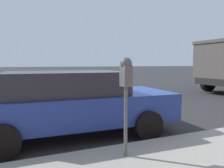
# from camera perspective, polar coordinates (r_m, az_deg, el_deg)

# --- Properties ---
(ground_plane) EXTENTS (220.00, 220.00, 0.00)m
(ground_plane) POSITION_cam_1_polar(r_m,az_deg,el_deg) (6.50, -1.29, -9.32)
(ground_plane) COLOR #2B2B2D
(parking_meter) EXTENTS (0.21, 0.19, 1.63)m
(parking_meter) POSITION_cam_1_polar(r_m,az_deg,el_deg) (3.51, 3.65, 0.77)
(parking_meter) COLOR #4C5156
(parking_meter) RESTS_ON sidewalk
(car_blue) EXTENTS (2.24, 4.65, 1.47)m
(car_blue) POSITION_cam_1_polar(r_m,az_deg,el_deg) (5.12, -10.54, -4.49)
(car_blue) COLOR navy
(car_blue) RESTS_ON ground_plane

